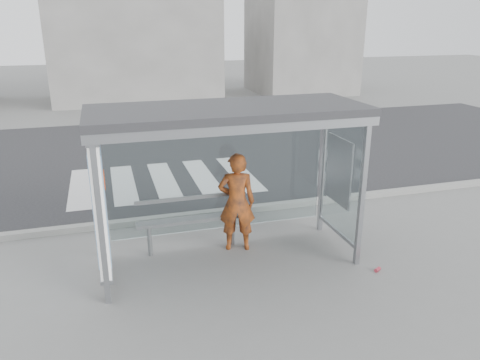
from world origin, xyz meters
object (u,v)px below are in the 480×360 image
at_px(bus_shelter, 205,148).
at_px(bench, 191,219).
at_px(soda_can, 378,270).
at_px(person, 237,202).

distance_m(bus_shelter, bench, 1.51).
bearing_deg(soda_can, person, 143.72).
relative_size(person, bench, 0.93).
bearing_deg(soda_can, bus_shelter, 156.99).
relative_size(bench, soda_can, 16.34).
xyz_separation_m(person, soda_can, (1.96, -1.44, -0.85)).
xyz_separation_m(bus_shelter, bench, (-0.16, 0.52, -1.41)).
bearing_deg(bench, person, -12.95).
bearing_deg(bench, soda_can, -30.62).
distance_m(bench, soda_can, 3.21).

